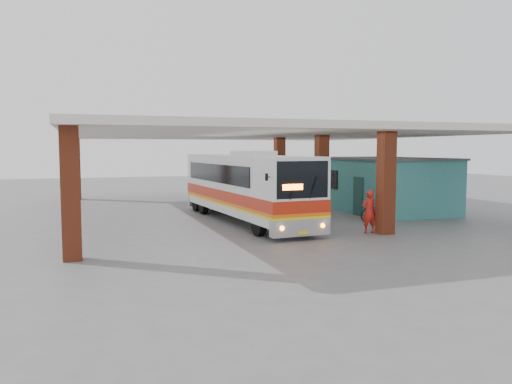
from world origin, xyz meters
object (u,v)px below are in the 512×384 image
object	(u,v)px
coach_bus	(245,186)
pedestrian	(369,212)
red_chair	(306,200)
motorcycle	(378,212)

from	to	relation	value
coach_bus	pedestrian	size ratio (longest dim) A/B	6.61
pedestrian	red_chair	distance (m)	10.91
coach_bus	pedestrian	distance (m)	6.49
red_chair	motorcycle	bearing A→B (deg)	-97.57
motorcycle	red_chair	bearing A→B (deg)	2.70
pedestrian	red_chair	world-z (taller)	pedestrian
coach_bus	motorcycle	world-z (taller)	coach_bus
coach_bus	red_chair	distance (m)	8.29
coach_bus	motorcycle	bearing A→B (deg)	-24.25
coach_bus	red_chair	bearing A→B (deg)	39.30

